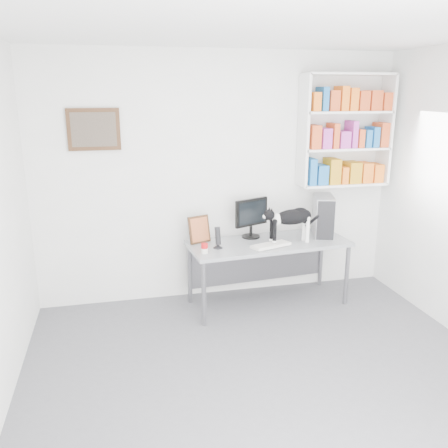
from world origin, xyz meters
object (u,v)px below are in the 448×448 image
Objects in this scene: bookshelf at (345,131)px; cat at (291,226)px; speaker at (218,237)px; desk at (268,273)px; soup_can at (205,248)px; leaning_print at (199,229)px; keyboard at (271,245)px; pc_tower at (323,216)px; monitor at (251,218)px.

bookshelf is 1.98× the size of cat.
bookshelf is at bearing 20.15° from cat.
desk is at bearing -7.62° from speaker.
speaker is 0.22m from soup_can.
desk is 17.04× the size of soup_can.
desk is 0.90m from leaning_print.
desk is at bearing 147.71° from cat.
keyboard is 0.79m from pc_tower.
keyboard is 1.81× the size of speaker.
bookshelf reaches higher than cat.
monitor reaches higher than soup_can.
cat is at bearing -62.90° from monitor.
soup_can is at bearing -149.06° from pc_tower.
cat is (-0.46, -0.22, -0.03)m from pc_tower.
pc_tower is at bearing -150.14° from bookshelf.
desk is at bearing -151.98° from pc_tower.
bookshelf reaches higher than soup_can.
cat is at bearing -136.86° from pc_tower.
soup_can is (-0.71, -0.05, 0.03)m from keyboard.
cat reaches higher than leaning_print.
keyboard is 0.31m from cat.
speaker is 0.28m from leaning_print.
soup_can is (-0.16, -0.13, -0.07)m from speaker.
pc_tower is 1.47× the size of leaning_print.
bookshelf reaches higher than pc_tower.
monitor is 0.75m from soup_can.
leaning_print is (-0.15, 0.23, 0.03)m from speaker.
cat reaches higher than desk.
keyboard is at bearing -140.40° from pc_tower.
monitor is 0.82m from pc_tower.
pc_tower reaches higher than soup_can.
leaning_print reaches higher than soup_can.
monitor is 0.46m from cat.
monitor reaches higher than speaker.
cat is (0.21, -0.10, 0.55)m from desk.
leaning_print reaches higher than desk.
leaning_print is at bearing 163.72° from desk.
speaker is (-0.55, 0.08, 0.10)m from keyboard.
cat is at bearing 6.43° from soup_can.
keyboard is 0.56m from speaker.
speaker is (-0.58, -0.08, 0.47)m from desk.
pc_tower is 1.90× the size of speaker.
monitor is at bearing -175.84° from bookshelf.
cat is (0.95, 0.11, 0.14)m from soup_can.
desk is 4.08× the size of keyboard.
pc_tower is at bearing 18.31° from cat.
bookshelf reaches higher than keyboard.
speaker reaches higher than soup_can.
bookshelf is at bearing 6.27° from keyboard.
pc_tower is (0.71, 0.28, 0.20)m from keyboard.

